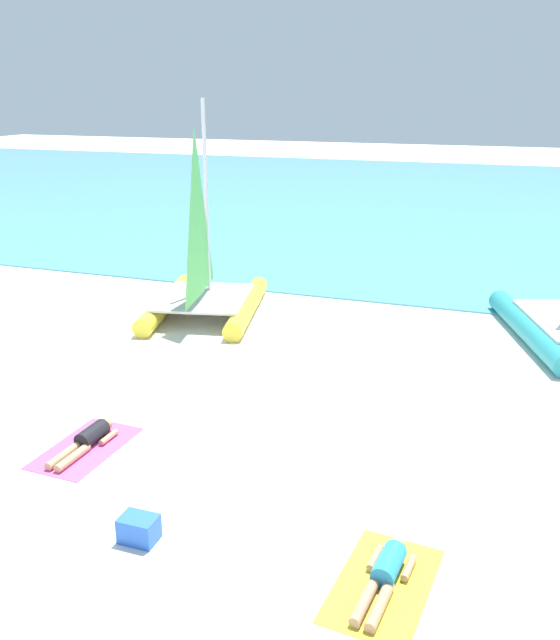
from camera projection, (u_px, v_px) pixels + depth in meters
name	position (u px, v px, depth m)	size (l,w,h in m)	color
ground_plane	(342.00, 302.00, 19.30)	(120.00, 120.00, 0.00)	white
ocean_water	(433.00, 199.00, 37.36)	(120.00, 40.00, 0.05)	#4C9EB7
sailboat_yellow	(204.00, 285.00, 17.94)	(3.56, 4.75, 5.57)	yellow
towel_left	(86.00, 448.00, 11.44)	(1.10, 1.90, 0.01)	#D84C99
sunbather_left	(88.00, 439.00, 11.46)	(0.56, 1.56, 0.30)	black
towel_right	(383.00, 585.00, 8.27)	(1.10, 1.90, 0.01)	yellow
sunbather_right	(385.00, 573.00, 8.29)	(0.58, 1.57, 0.30)	#268CCC
cooler_box	(139.00, 529.00, 9.04)	(0.50, 0.36, 0.36)	blue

